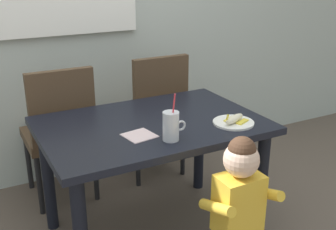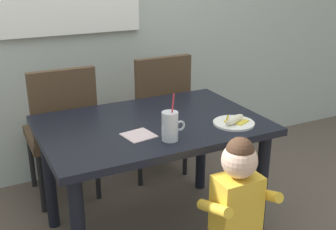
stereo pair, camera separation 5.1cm
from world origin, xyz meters
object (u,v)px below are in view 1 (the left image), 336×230
(dining_chair_right, at_px, (154,109))
(snack_plate, at_px, (233,123))
(milk_cup, at_px, (171,128))
(dining_chair_left, at_px, (60,128))
(toddler_standing, at_px, (239,197))
(paper_napkin, at_px, (139,136))
(peeled_banana, at_px, (234,119))
(dining_table, at_px, (152,140))

(dining_chair_right, relative_size, snack_plate, 4.17)
(milk_cup, bearing_deg, snack_plate, 5.14)
(dining_chair_left, distance_m, toddler_standing, 1.35)
(dining_chair_left, bearing_deg, milk_cup, 111.38)
(dining_chair_left, distance_m, dining_chair_right, 0.72)
(dining_chair_left, height_order, milk_cup, milk_cup)
(toddler_standing, height_order, snack_plate, toddler_standing)
(dining_chair_left, xyz_separation_m, paper_napkin, (0.23, -0.78, 0.19))
(dining_chair_left, xyz_separation_m, peeled_banana, (0.76, -0.88, 0.22))
(dining_table, distance_m, dining_chair_right, 0.76)
(toddler_standing, bearing_deg, milk_cup, 118.95)
(milk_cup, relative_size, paper_napkin, 1.68)
(dining_table, distance_m, paper_napkin, 0.23)
(dining_chair_right, relative_size, toddler_standing, 1.15)
(milk_cup, bearing_deg, dining_chair_right, 68.92)
(toddler_standing, distance_m, milk_cup, 0.47)
(dining_table, xyz_separation_m, peeled_banana, (0.39, -0.24, 0.14))
(dining_chair_right, bearing_deg, dining_table, 62.97)
(dining_chair_right, relative_size, paper_napkin, 6.40)
(dining_chair_right, xyz_separation_m, snack_plate, (0.05, -0.90, 0.20))
(snack_plate, bearing_deg, dining_table, 149.50)
(dining_chair_right, xyz_separation_m, toddler_standing, (-0.18, -1.28, -0.02))
(snack_plate, distance_m, paper_napkin, 0.54)
(snack_plate, height_order, peeled_banana, peeled_banana)
(snack_plate, xyz_separation_m, paper_napkin, (-0.54, 0.08, -0.00))
(toddler_standing, distance_m, peeled_banana, 0.49)
(milk_cup, bearing_deg, peeled_banana, 3.47)
(snack_plate, bearing_deg, dining_chair_left, 131.60)
(dining_chair_left, xyz_separation_m, dining_chair_right, (0.72, 0.04, 0.00))
(toddler_standing, distance_m, snack_plate, 0.49)
(toddler_standing, bearing_deg, dining_table, 105.34)
(snack_plate, bearing_deg, dining_chair_right, 93.31)
(toddler_standing, relative_size, milk_cup, 3.33)
(dining_table, distance_m, dining_chair_left, 0.74)
(dining_chair_left, height_order, peeled_banana, dining_chair_left)
(dining_chair_left, distance_m, snack_plate, 1.17)
(dining_table, relative_size, peeled_banana, 7.03)
(dining_chair_left, bearing_deg, dining_table, 120.56)
(dining_table, height_order, snack_plate, snack_plate)
(dining_table, relative_size, dining_chair_left, 1.29)
(toddler_standing, height_order, peeled_banana, toddler_standing)
(milk_cup, bearing_deg, paper_napkin, 134.77)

